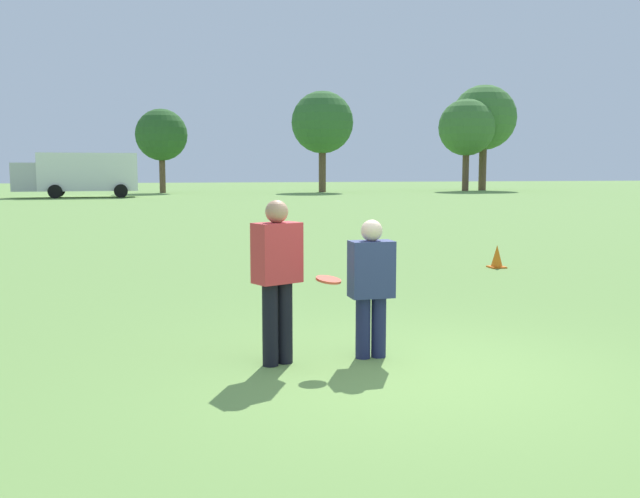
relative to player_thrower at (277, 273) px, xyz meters
The scene contains 10 objects.
ground_plane 1.65m from the player_thrower, 23.54° to the right, with size 199.36×199.36×0.00m, color #6B9347.
player_thrower is the anchor object (origin of this frame).
player_defender 1.05m from the player_thrower, ahead, with size 0.48×0.28×1.51m.
frisbee 0.54m from the player_thrower, 11.11° to the right, with size 0.28×0.27×0.09m.
traffic_cone 8.35m from the player_thrower, 47.12° to the left, with size 0.32×0.32×0.48m.
box_truck 46.33m from the player_thrower, 98.36° to the left, with size 8.61×3.30×3.18m.
tree_west_maple 54.31m from the player_thrower, 90.90° to the left, with size 4.38×4.38×7.12m.
tree_center_elm 55.00m from the player_thrower, 76.29° to the left, with size 5.44×5.44×8.84m.
tree_east_birch 59.84m from the player_thrower, 63.38° to the left, with size 5.21×5.21×8.47m.
tree_east_oak 62.56m from the player_thrower, 61.99° to the left, with size 6.15×6.15×10.00m.
Camera 1 is at (-2.40, -6.55, 2.05)m, focal length 39.06 mm.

